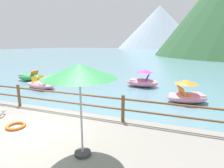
% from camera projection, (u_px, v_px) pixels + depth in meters
% --- Properties ---
extents(ground_plane, '(200.00, 200.00, 0.00)m').
position_uv_depth(ground_plane, '(160.00, 58.00, 42.54)').
color(ground_plane, slate).
extents(dock_railing, '(23.92, 0.12, 0.95)m').
position_uv_depth(dock_railing, '(65.00, 98.00, 7.09)').
color(dock_railing, brown).
rests_on(dock_railing, promenade_dock).
extents(beach_umbrella, '(1.70, 1.70, 2.24)m').
position_uv_depth(beach_umbrella, '(80.00, 72.00, 4.01)').
color(beach_umbrella, '#B2B2B7').
rests_on(beach_umbrella, promenade_dock).
extents(life_ring, '(0.61, 0.61, 0.09)m').
position_uv_depth(life_ring, '(16.00, 126.00, 5.91)').
color(life_ring, orange).
rests_on(life_ring, promenade_dock).
extents(pedal_boat_0, '(2.32, 1.28, 1.27)m').
position_uv_depth(pedal_boat_0, '(142.00, 81.00, 13.28)').
color(pedal_boat_0, pink).
rests_on(pedal_boat_0, ground).
extents(pedal_boat_1, '(2.54, 1.34, 0.90)m').
position_uv_depth(pedal_boat_1, '(31.00, 77.00, 15.47)').
color(pedal_boat_1, green).
rests_on(pedal_boat_1, ground).
extents(pedal_boat_2, '(2.65, 1.93, 0.86)m').
position_uv_depth(pedal_boat_2, '(41.00, 84.00, 12.77)').
color(pedal_boat_2, pink).
rests_on(pedal_boat_2, ground).
extents(pedal_boat_3, '(2.42, 1.87, 1.23)m').
position_uv_depth(pedal_boat_3, '(187.00, 95.00, 9.65)').
color(pedal_boat_3, pink).
rests_on(pedal_boat_3, ground).
extents(distant_peak, '(60.18, 60.18, 30.39)m').
position_uv_depth(distant_peak, '(159.00, 27.00, 132.77)').
color(distant_peak, '#93A3B7').
rests_on(distant_peak, ground).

